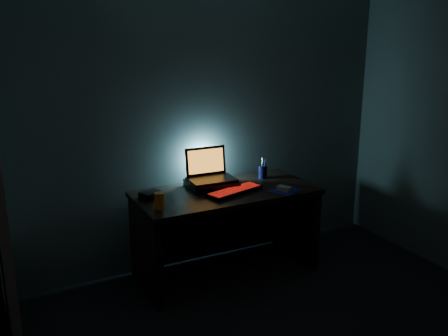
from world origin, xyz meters
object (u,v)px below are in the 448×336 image
at_px(router, 151,195).
at_px(laptop, 209,172).
at_px(keyboard, 235,191).
at_px(pen_cup, 263,172).
at_px(juice_glass, 159,201).
at_px(mouse, 284,188).

bearing_deg(router, laptop, -12.06).
bearing_deg(laptop, router, -169.25).
bearing_deg(router, keyboard, -36.51).
distance_m(pen_cup, juice_glass, 1.14).
xyz_separation_m(mouse, router, (-1.04, 0.33, 0.00)).
height_order(laptop, pen_cup, laptop).
relative_size(pen_cup, router, 0.60).
xyz_separation_m(pen_cup, juice_glass, (-1.09, -0.33, 0.01)).
bearing_deg(pen_cup, juice_glass, -163.29).
xyz_separation_m(laptop, router, (-0.55, -0.08, -0.09)).
distance_m(laptop, keyboard, 0.31).
relative_size(juice_glass, router, 0.67).
xyz_separation_m(keyboard, mouse, (0.39, -0.14, 0.01)).
xyz_separation_m(mouse, pen_cup, (0.03, 0.40, 0.03)).
xyz_separation_m(keyboard, router, (-0.65, 0.19, 0.01)).
height_order(mouse, juice_glass, juice_glass).
bearing_deg(keyboard, juice_glass, 170.33).
relative_size(laptop, mouse, 3.42).
relative_size(pen_cup, juice_glass, 0.89).
relative_size(mouse, pen_cup, 1.03).
xyz_separation_m(laptop, mouse, (0.49, -0.41, -0.10)).
distance_m(mouse, pen_cup, 0.40).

